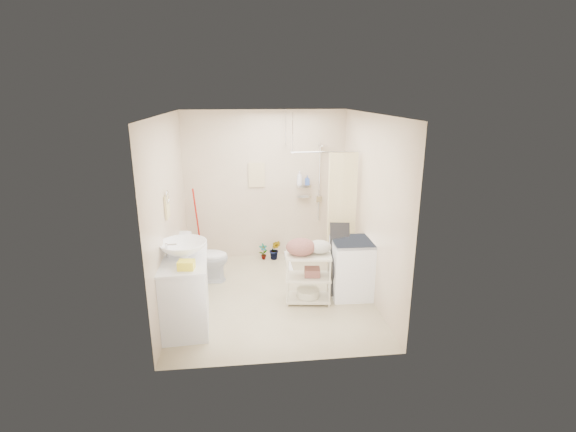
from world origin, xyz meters
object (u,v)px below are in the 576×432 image
object	(u,v)px
toilet	(204,258)
washing_machine	(352,268)
laundry_rack	(308,273)
vanity	(185,292)

from	to	relation	value
toilet	washing_machine	world-z (taller)	washing_machine
toilet	laundry_rack	xyz separation A→B (m)	(1.52, -0.87, 0.04)
toilet	washing_machine	distance (m)	2.30
vanity	laundry_rack	size ratio (longest dim) A/B	1.20
toilet	washing_machine	bearing A→B (deg)	-103.52
vanity	washing_machine	xyz separation A→B (m)	(2.30, 0.57, -0.03)
toilet	washing_machine	size ratio (longest dim) A/B	0.92
vanity	laundry_rack	distance (m)	1.70
toilet	laundry_rack	distance (m)	1.75
laundry_rack	vanity	bearing A→B (deg)	-157.82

